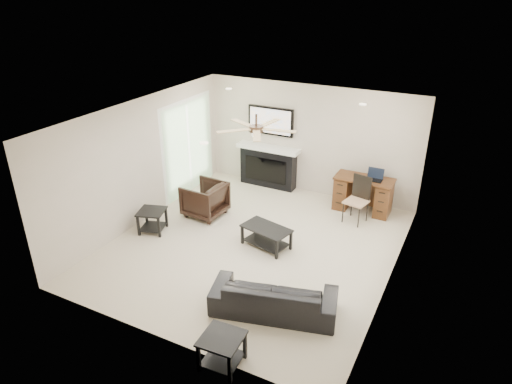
# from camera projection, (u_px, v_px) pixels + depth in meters

# --- Properties ---
(room_shell) EXTENTS (5.50, 5.54, 2.52)m
(room_shell) POSITION_uv_depth(u_px,v_px,m) (265.00, 162.00, 7.85)
(room_shell) COLOR beige
(room_shell) RESTS_ON ground
(sofa) EXTENTS (1.98, 1.17, 0.54)m
(sofa) POSITION_uv_depth(u_px,v_px,m) (274.00, 296.00, 6.77)
(sofa) COLOR black
(sofa) RESTS_ON ground
(armchair) EXTENTS (0.84, 0.82, 0.72)m
(armchair) POSITION_uv_depth(u_px,v_px,m) (205.00, 199.00, 9.53)
(armchair) COLOR black
(armchair) RESTS_ON ground
(coffee_table) EXTENTS (0.99, 0.69, 0.40)m
(coffee_table) POSITION_uv_depth(u_px,v_px,m) (266.00, 237.00, 8.46)
(coffee_table) COLOR black
(coffee_table) RESTS_ON ground
(end_table_near) EXTENTS (0.55, 0.55, 0.45)m
(end_table_near) POSITION_uv_depth(u_px,v_px,m) (222.00, 351.00, 5.85)
(end_table_near) COLOR black
(end_table_near) RESTS_ON ground
(end_table_left) EXTENTS (0.63, 0.63, 0.45)m
(end_table_left) POSITION_uv_depth(u_px,v_px,m) (152.00, 221.00, 8.97)
(end_table_left) COLOR black
(end_table_left) RESTS_ON ground
(fireplace_unit) EXTENTS (1.52, 0.34, 1.91)m
(fireplace_unit) POSITION_uv_depth(u_px,v_px,m) (268.00, 148.00, 10.64)
(fireplace_unit) COLOR black
(fireplace_unit) RESTS_ON ground
(desk) EXTENTS (1.22, 0.56, 0.76)m
(desk) POSITION_uv_depth(u_px,v_px,m) (363.00, 195.00, 9.70)
(desk) COLOR #3D230F
(desk) RESTS_ON ground
(desk_chair) EXTENTS (0.51, 0.52, 0.97)m
(desk_chair) POSITION_uv_depth(u_px,v_px,m) (356.00, 200.00, 9.21)
(desk_chair) COLOR black
(desk_chair) RESTS_ON ground
(laptop) EXTENTS (0.33, 0.24, 0.23)m
(laptop) POSITION_uv_depth(u_px,v_px,m) (375.00, 175.00, 9.39)
(laptop) COLOR black
(laptop) RESTS_ON desk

